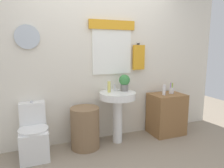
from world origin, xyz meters
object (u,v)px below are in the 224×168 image
object	(u,v)px
pedestal_sink	(118,104)
potted_plant	(124,82)
toilet	(34,136)
soap_bottle	(109,87)
toothbrush_cup	(171,90)
wooden_cabinet	(166,114)
lotion_bottle	(164,90)
laundry_hamper	(85,128)

from	to	relation	value
pedestal_sink	potted_plant	world-z (taller)	potted_plant
toilet	soap_bottle	world-z (taller)	soap_bottle
soap_bottle	toothbrush_cup	xyz separation A→B (m)	(1.13, -0.03, -0.13)
soap_bottle	potted_plant	bearing A→B (deg)	2.20
wooden_cabinet	lotion_bottle	world-z (taller)	lotion_bottle
pedestal_sink	toilet	bearing A→B (deg)	178.45
potted_plant	lotion_bottle	bearing A→B (deg)	-8.44
toilet	toothbrush_cup	distance (m)	2.28
potted_plant	lotion_bottle	size ratio (longest dim) A/B	1.49
laundry_hamper	pedestal_sink	xyz separation A→B (m)	(0.52, 0.00, 0.31)
wooden_cabinet	soap_bottle	bearing A→B (deg)	177.22
laundry_hamper	potted_plant	distance (m)	0.92
wooden_cabinet	potted_plant	bearing A→B (deg)	175.55
laundry_hamper	soap_bottle	bearing A→B (deg)	7.19
wooden_cabinet	toothbrush_cup	world-z (taller)	toothbrush_cup
laundry_hamper	toothbrush_cup	size ratio (longest dim) A/B	3.30
pedestal_sink	potted_plant	distance (m)	0.36
wooden_cabinet	pedestal_sink	bearing A→B (deg)	180.00
toilet	potted_plant	world-z (taller)	potted_plant
potted_plant	laundry_hamper	bearing A→B (deg)	-174.78
pedestal_sink	wooden_cabinet	xyz separation A→B (m)	(0.91, 0.00, -0.27)
potted_plant	toothbrush_cup	distance (m)	0.89
pedestal_sink	wooden_cabinet	world-z (taller)	pedestal_sink
laundry_hamper	toothbrush_cup	distance (m)	1.59
laundry_hamper	lotion_bottle	distance (m)	1.41
toothbrush_cup	toilet	bearing A→B (deg)	179.66
lotion_bottle	toothbrush_cup	world-z (taller)	toothbrush_cup
laundry_hamper	wooden_cabinet	size ratio (longest dim) A/B	0.88
toilet	lotion_bottle	size ratio (longest dim) A/B	4.29
soap_bottle	toilet	bearing A→B (deg)	-179.12
toilet	wooden_cabinet	size ratio (longest dim) A/B	1.06
pedestal_sink	wooden_cabinet	bearing A→B (deg)	0.00
potted_plant	toothbrush_cup	bearing A→B (deg)	-2.65
soap_bottle	potted_plant	xyz separation A→B (m)	(0.26, 0.01, 0.06)
pedestal_sink	toothbrush_cup	distance (m)	1.02
pedestal_sink	soap_bottle	bearing A→B (deg)	157.38
soap_bottle	lotion_bottle	bearing A→B (deg)	-5.50
soap_bottle	lotion_bottle	xyz separation A→B (m)	(0.93, -0.09, -0.10)
soap_bottle	toothbrush_cup	distance (m)	1.14
potted_plant	wooden_cabinet	bearing A→B (deg)	-4.45
laundry_hamper	pedestal_sink	bearing A→B (deg)	0.00
toilet	laundry_hamper	bearing A→B (deg)	-2.68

